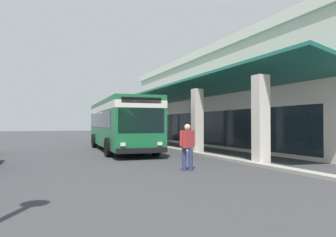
{
  "coord_description": "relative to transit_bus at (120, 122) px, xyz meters",
  "views": [
    {
      "loc": [
        22.91,
        -4.51,
        1.69
      ],
      "look_at": [
        5.74,
        2.59,
        2.02
      ],
      "focal_mm": 33.88,
      "sensor_mm": 36.0,
      "label": 1
    }
  ],
  "objects": [
    {
      "name": "transit_bus",
      "position": [
        0.0,
        0.0,
        0.0
      ],
      "size": [
        11.34,
        3.24,
        3.34
      ],
      "color": "#196638",
      "rests_on": "ground"
    },
    {
      "name": "potted_palm",
      "position": [
        -9.69,
        4.88,
        -1.24
      ],
      "size": [
        1.61,
        2.15,
        2.91
      ],
      "color": "gray",
      "rests_on": "ground"
    },
    {
      "name": "plaza_building",
      "position": [
        -2.33,
        13.08,
        1.86
      ],
      "size": [
        28.76,
        16.25,
        7.42
      ],
      "color": "beige",
      "rests_on": "ground"
    },
    {
      "name": "ground",
      "position": [
        -3.1,
        7.63,
        -1.85
      ],
      "size": [
        120.0,
        120.0,
        0.0
      ],
      "primitive_type": "plane",
      "color": "#38383A"
    },
    {
      "name": "pedestrian",
      "position": [
        9.5,
        0.14,
        -0.9
      ],
      "size": [
        0.4,
        0.67,
        1.69
      ],
      "color": "navy",
      "rests_on": "ground"
    },
    {
      "name": "curb_strip",
      "position": [
        -2.33,
        3.45,
        -1.79
      ],
      "size": [
        34.16,
        0.5,
        0.12
      ],
      "primitive_type": "cube",
      "color": "#9E998E",
      "rests_on": "ground"
    }
  ]
}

